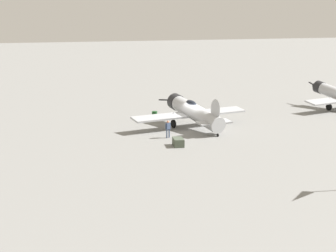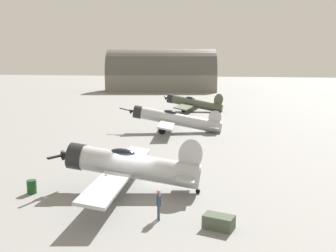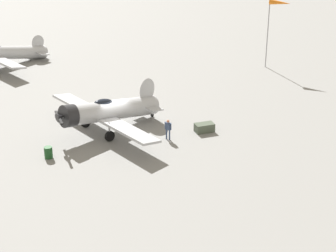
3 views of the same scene
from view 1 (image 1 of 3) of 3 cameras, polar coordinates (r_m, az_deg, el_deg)
ground_plane at (r=50.00m, az=3.12°, el=-0.31°), size 400.00×400.00×0.00m
airplane_foreground at (r=50.08m, az=2.85°, el=1.63°), size 9.36×12.63×3.54m
ground_crew_mechanic at (r=45.94m, az=-0.00°, el=-0.16°), size 0.35×0.59×1.60m
equipment_crate at (r=43.11m, az=1.17°, el=-1.83°), size 1.63×1.14×0.68m
fuel_drum at (r=54.74m, az=-1.53°, el=1.23°), size 0.61×0.61×0.84m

